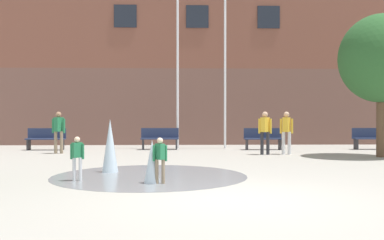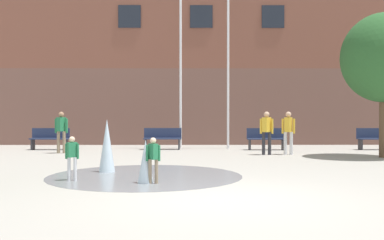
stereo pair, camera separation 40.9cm
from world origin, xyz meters
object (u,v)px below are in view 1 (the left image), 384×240
object	(u,v)px
park_bench_far_right	(372,138)
adult_near_bench	(59,129)
park_bench_far_left	(46,139)
flagpole_right	(226,56)
park_bench_center	(160,138)
street_tree_near_building	(381,59)
adult_in_red	(286,129)
park_bench_near_trashcan	(263,138)
teen_by_trashcan	(265,129)
child_with_pink_shirt	(77,155)
flagpole_left	(178,47)
child_running	(160,157)

from	to	relation	value
park_bench_far_right	adult_near_bench	world-z (taller)	adult_near_bench
park_bench_far_left	flagpole_right	xyz separation A→B (m)	(7.61, 0.51, 3.57)
park_bench_center	street_tree_near_building	size ratio (longest dim) A/B	0.32
adult_in_red	street_tree_near_building	world-z (taller)	street_tree_near_building
park_bench_near_trashcan	teen_by_trashcan	bearing A→B (deg)	-99.22
teen_by_trashcan	child_with_pink_shirt	world-z (taller)	teen_by_trashcan
park_bench_center	adult_near_bench	distance (m)	4.22
park_bench_far_right	adult_near_bench	bearing A→B (deg)	-172.55
street_tree_near_building	flagpole_left	bearing A→B (deg)	149.96
child_running	flagpole_left	world-z (taller)	flagpole_left
adult_in_red	teen_by_trashcan	xyz separation A→B (m)	(-0.82, -0.09, 0.00)
park_bench_near_trashcan	child_running	bearing A→B (deg)	-113.27
adult_in_red	street_tree_near_building	xyz separation A→B (m)	(3.03, -1.15, 2.49)
flagpole_left	child_with_pink_shirt	bearing A→B (deg)	-103.50
child_running	child_with_pink_shirt	bearing A→B (deg)	-141.42
park_bench_near_trashcan	teen_by_trashcan	distance (m)	2.45
park_bench_near_trashcan	adult_in_red	size ratio (longest dim) A/B	1.01
park_bench_near_trashcan	child_with_pink_shirt	bearing A→B (deg)	-123.61
park_bench_far_left	park_bench_near_trashcan	distance (m)	9.13
flagpole_right	park_bench_near_trashcan	bearing A→B (deg)	-23.20
park_bench_center	flagpole_left	bearing A→B (deg)	29.36
park_bench_near_trashcan	teen_by_trashcan	world-z (taller)	teen_by_trashcan
park_bench_center	adult_near_bench	size ratio (longest dim) A/B	1.01
adult_near_bench	street_tree_near_building	distance (m)	12.01
child_with_pink_shirt	child_running	size ratio (longest dim) A/B	1.00
flagpole_left	street_tree_near_building	world-z (taller)	flagpole_left
adult_near_bench	flagpole_left	world-z (taller)	flagpole_left
park_bench_far_left	street_tree_near_building	size ratio (longest dim) A/B	0.32
park_bench_center	park_bench_far_right	bearing A→B (deg)	-1.06
adult_near_bench	park_bench_far_left	bearing A→B (deg)	55.94
child_with_pink_shirt	adult_near_bench	world-z (taller)	adult_near_bench
street_tree_near_building	park_bench_far_left	bearing A→B (deg)	164.21
park_bench_far_right	adult_near_bench	distance (m)	12.93
park_bench_far_left	park_bench_center	xyz separation A→B (m)	(4.76, 0.07, 0.00)
park_bench_center	teen_by_trashcan	distance (m)	4.77
child_with_pink_shirt	flagpole_right	world-z (taller)	flagpole_right
park_bench_center	park_bench_near_trashcan	size ratio (longest dim) A/B	1.00
park_bench_far_right	adult_in_red	distance (m)	4.85
park_bench_center	adult_in_red	xyz separation A→B (m)	(4.80, -2.49, 0.45)
park_bench_far_right	street_tree_near_building	bearing A→B (deg)	-109.17
child_with_pink_shirt	adult_near_bench	bearing A→B (deg)	69.73
teen_by_trashcan	street_tree_near_building	bearing A→B (deg)	115.43
park_bench_center	flagpole_right	size ratio (longest dim) A/B	0.21
park_bench_far_left	flagpole_right	bearing A→B (deg)	3.86
child_with_pink_shirt	park_bench_center	bearing A→B (deg)	42.67
park_bench_near_trashcan	street_tree_near_building	distance (m)	5.70
teen_by_trashcan	child_running	world-z (taller)	teen_by_trashcan
park_bench_near_trashcan	flagpole_left	distance (m)	5.35
park_bench_far_left	adult_near_bench	size ratio (longest dim) A/B	1.01
adult_in_red	adult_near_bench	distance (m)	8.60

